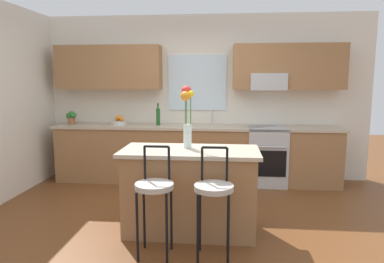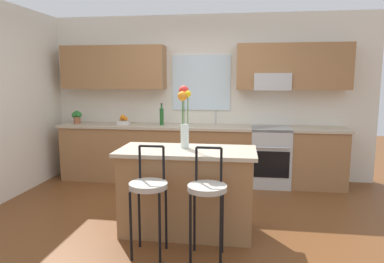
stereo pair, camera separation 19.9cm
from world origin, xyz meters
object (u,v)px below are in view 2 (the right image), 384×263
Objects in this scene: potted_plant_small at (77,116)px; oven_range at (270,156)px; flower_vase at (184,112)px; bottle_olive_oil at (162,116)px; fruit_bowl_oranges at (123,121)px; bar_stool_near at (149,190)px; bar_stool_middle at (207,193)px; kitchen_island at (187,191)px.

oven_range is at bearing -0.45° from potted_plant_small.
flower_vase is at bearing -40.47° from potted_plant_small.
bottle_olive_oil is (-1.74, 0.02, 0.61)m from oven_range.
bottle_olive_oil is at bearing -0.02° from potted_plant_small.
flower_vase is 2.80× the size of fruit_bowl_oranges.
bar_stool_near is at bearing -52.33° from potted_plant_small.
flower_vase is 2.81m from potted_plant_small.
flower_vase is at bearing 116.32° from bar_stool_middle.
bar_stool_middle reaches higher than oven_range.
fruit_bowl_oranges is (-1.64, 2.46, 0.33)m from bar_stool_middle.
potted_plant_small is (-2.44, 2.45, 0.41)m from bar_stool_middle.
bar_stool_near is at bearing -118.27° from oven_range.
fruit_bowl_oranges is at bearing 113.99° from bar_stool_near.
flower_vase is 1.90× the size of bottle_olive_oil.
kitchen_island is 4.14× the size of bottle_olive_oil.
bar_stool_near is 1.55× the size of flower_vase.
bottle_olive_oil reaches higher than oven_range.
oven_range is at bearing 61.16° from kitchen_island.
bar_stool_middle is 2.68m from bottle_olive_oil.
kitchen_island is 1.41× the size of bar_stool_middle.
fruit_bowl_oranges is at bearing 125.75° from kitchen_island.
fruit_bowl_oranges is (-1.33, 1.82, -0.34)m from flower_vase.
bottle_olive_oil is at bearing -0.42° from fruit_bowl_oranges.
bar_stool_middle is at bearing 0.00° from bar_stool_near.
kitchen_island is at bearing -118.84° from oven_range.
bar_stool_middle reaches higher than kitchen_island.
bar_stool_near is 3.13m from potted_plant_small.
bar_stool_near is 0.55m from bar_stool_middle.
bottle_olive_oil reaches higher than kitchen_island.
potted_plant_small is (-0.80, -0.00, 0.07)m from fruit_bowl_oranges.
potted_plant_small is at bearing 179.55° from oven_range.
fruit_bowl_oranges reaches higher than bar_stool_near.
bottle_olive_oil reaches higher than potted_plant_small.
bar_stool_middle is (0.55, 0.00, 0.00)m from bar_stool_near.
bottle_olive_oil reaches higher than bar_stool_middle.
bar_stool_near reaches higher than kitchen_island.
oven_range is 0.88× the size of bar_stool_middle.
bar_stool_near and bar_stool_middle have the same top height.
potted_plant_small reaches higher than fruit_bowl_oranges.
potted_plant_small is (-2.13, 1.82, -0.26)m from flower_vase.
potted_plant_small is at bearing -179.70° from fruit_bowl_oranges.
bar_stool_middle is (-0.76, -2.43, 0.18)m from oven_range.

